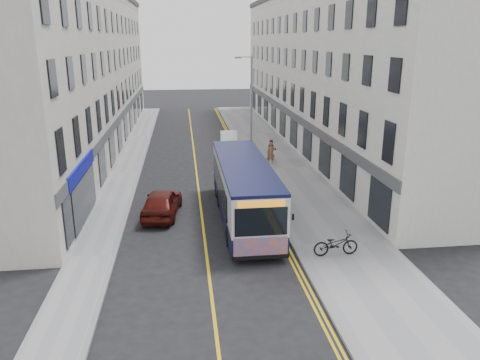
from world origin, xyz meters
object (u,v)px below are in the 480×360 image
object	(u,v)px
bicycle	(336,244)
pedestrian_near	(271,153)
pedestrian_far	(272,150)
streetlamp	(250,106)
car_white	(229,140)
city_bus	(244,189)
car_maroon	(162,202)

from	to	relation	value
bicycle	pedestrian_near	distance (m)	15.75
pedestrian_near	pedestrian_far	size ratio (longest dim) A/B	1.06
streetlamp	car_white	xyz separation A→B (m)	(-1.07, 5.57, -3.69)
pedestrian_near	city_bus	bearing A→B (deg)	-100.40
city_bus	car_white	distance (m)	17.13
pedestrian_near	car_maroon	distance (m)	12.39
pedestrian_near	car_white	size ratio (longest dim) A/B	0.39
bicycle	pedestrian_far	distance (m)	16.91
city_bus	car_maroon	bearing A→B (deg)	165.47
city_bus	car_white	size ratio (longest dim) A/B	2.56
city_bus	bicycle	distance (m)	6.08
pedestrian_far	car_maroon	distance (m)	13.47
streetlamp	bicycle	world-z (taller)	streetlamp
bicycle	pedestrian_near	size ratio (longest dim) A/B	1.20
streetlamp	pedestrian_near	size ratio (longest dim) A/B	4.85
city_bus	pedestrian_near	size ratio (longest dim) A/B	6.49
pedestrian_near	car_white	bearing A→B (deg)	119.41
city_bus	pedestrian_near	xyz separation A→B (m)	(3.46, 10.78, -0.76)
city_bus	streetlamp	bearing A→B (deg)	80.22
streetlamp	car_maroon	bearing A→B (deg)	-121.09
bicycle	car_maroon	distance (m)	9.76
bicycle	pedestrian_near	xyz separation A→B (m)	(0.11, 15.75, 0.30)
city_bus	car_maroon	size ratio (longest dim) A/B	2.46
car_white	car_maroon	world-z (taller)	car_maroon
streetlamp	car_white	bearing A→B (deg)	100.90
car_maroon	pedestrian_near	bearing A→B (deg)	-120.79
pedestrian_far	car_maroon	bearing A→B (deg)	-117.76
streetlamp	car_white	world-z (taller)	streetlamp
car_white	pedestrian_far	bearing A→B (deg)	-57.37
pedestrian_near	pedestrian_far	world-z (taller)	pedestrian_near
pedestrian_far	pedestrian_near	bearing A→B (deg)	-94.21
streetlamp	bicycle	size ratio (longest dim) A/B	4.04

